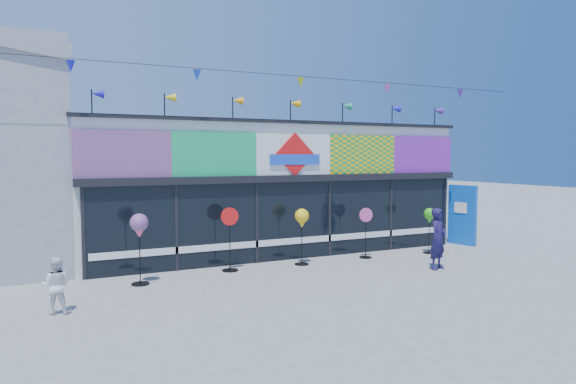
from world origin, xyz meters
TOP-DOWN VIEW (x-y plane):
  - ground at (0.00, 0.00)m, footprint 80.00×80.00m
  - kite_shop at (0.00, 5.94)m, footprint 16.00×5.70m
  - blue_sign at (6.33, 3.12)m, footprint 0.38×1.04m
  - spinner_0 at (-4.64, 2.30)m, footprint 0.43×0.43m
  - spinner_1 at (-2.23, 2.75)m, footprint 0.48×0.43m
  - spinner_2 at (-0.15, 2.62)m, footprint 0.40×0.40m
  - spinner_3 at (2.02, 2.64)m, footprint 0.42×0.38m
  - spinner_4 at (4.24, 2.39)m, footprint 0.36×0.36m
  - adult_man at (2.88, 0.49)m, footprint 0.70×0.58m
  - child at (-6.50, 0.71)m, footprint 0.61×0.46m

SIDE VIEW (x-z plane):
  - ground at x=0.00m, z-range 0.00..0.00m
  - child at x=-6.50m, z-range 0.00..1.11m
  - spinner_3 at x=2.02m, z-range 0.04..1.55m
  - adult_man at x=2.88m, z-range 0.00..1.65m
  - spinner_1 at x=-2.23m, z-range 0.05..1.74m
  - blue_sign at x=6.33m, z-range 0.01..2.06m
  - spinner_4 at x=4.24m, z-range 0.43..1.86m
  - spinner_2 at x=-0.15m, z-range 0.48..2.06m
  - spinner_0 at x=-4.64m, z-range 0.51..2.21m
  - kite_shop at x=0.00m, z-range -0.61..4.70m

